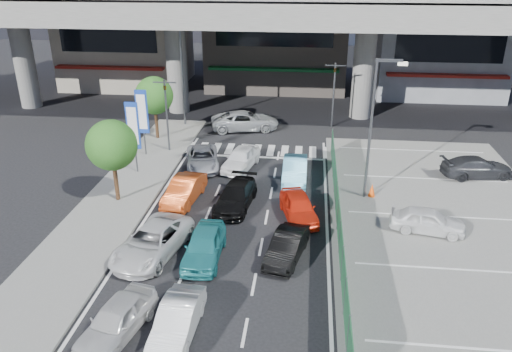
# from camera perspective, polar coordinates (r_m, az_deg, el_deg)

# --- Properties ---
(ground) EXTENTS (120.00, 120.00, 0.00)m
(ground) POSITION_cam_1_polar(r_m,az_deg,el_deg) (24.43, -3.20, -7.88)
(ground) COLOR black
(ground) RESTS_ON ground
(parking_lot) EXTENTS (12.00, 28.00, 0.06)m
(parking_lot) POSITION_cam_1_polar(r_m,az_deg,el_deg) (26.90, 21.51, -6.41)
(parking_lot) COLOR slate
(parking_lot) RESTS_ON ground
(sidewalk_left) EXTENTS (4.00, 30.00, 0.12)m
(sidewalk_left) POSITION_cam_1_polar(r_m,az_deg,el_deg) (29.58, -15.45, -2.66)
(sidewalk_left) COLOR slate
(sidewalk_left) RESTS_ON ground
(fence_run) EXTENTS (0.16, 22.00, 1.80)m
(fence_run) POSITION_cam_1_polar(r_m,az_deg,el_deg) (24.62, 9.46, -5.50)
(fence_run) COLOR #1E5A34
(fence_run) RESTS_ON ground
(expressway) EXTENTS (64.00, 14.00, 10.75)m
(expressway) POSITION_cam_1_polar(r_m,az_deg,el_deg) (42.81, 1.50, 18.41)
(expressway) COLOR #62625D
(expressway) RESTS_ON ground
(building_west) EXTENTS (12.00, 10.90, 13.00)m
(building_west) POSITION_cam_1_polar(r_m,az_deg,el_deg) (56.34, -14.76, 16.68)
(building_west) COLOR #A09781
(building_west) RESTS_ON ground
(building_center) EXTENTS (14.00, 10.90, 15.00)m
(building_center) POSITION_cam_1_polar(r_m,az_deg,el_deg) (53.82, 2.54, 18.16)
(building_center) COLOR gray
(building_center) RESTS_ON ground
(building_east) EXTENTS (12.00, 10.90, 12.00)m
(building_east) POSITION_cam_1_polar(r_m,az_deg,el_deg) (54.31, 20.16, 15.26)
(building_east) COLOR gray
(building_east) RESTS_ON ground
(traffic_light_left) EXTENTS (1.60, 1.24, 5.20)m
(traffic_light_left) POSITION_cam_1_polar(r_m,az_deg,el_deg) (35.07, -10.30, 8.79)
(traffic_light_left) COLOR #595B60
(traffic_light_left) RESTS_ON ground
(traffic_light_right) EXTENTS (1.60, 1.24, 5.20)m
(traffic_light_right) POSITION_cam_1_polar(r_m,az_deg,el_deg) (40.50, 8.97, 10.90)
(traffic_light_right) COLOR #595B60
(traffic_light_right) RESTS_ON ground
(street_lamp_right) EXTENTS (1.65, 0.22, 8.00)m
(street_lamp_right) POSITION_cam_1_polar(r_m,az_deg,el_deg) (27.90, 13.43, 6.40)
(street_lamp_right) COLOR #595B60
(street_lamp_right) RESTS_ON ground
(street_lamp_left) EXTENTS (1.65, 0.22, 8.00)m
(street_lamp_left) POSITION_cam_1_polar(r_m,az_deg,el_deg) (40.54, -8.22, 12.16)
(street_lamp_left) COLOR #595B60
(street_lamp_left) RESTS_ON ground
(signboard_near) EXTENTS (0.80, 0.14, 4.70)m
(signboard_near) POSITION_cam_1_polar(r_m,az_deg,el_deg) (31.98, -13.87, 5.37)
(signboard_near) COLOR #595B60
(signboard_near) RESTS_ON ground
(signboard_far) EXTENTS (0.80, 0.14, 4.70)m
(signboard_far) POSITION_cam_1_polar(r_m,az_deg,el_deg) (34.80, -12.88, 6.96)
(signboard_far) COLOR #595B60
(signboard_far) RESTS_ON ground
(tree_near) EXTENTS (2.80, 2.80, 4.80)m
(tree_near) POSITION_cam_1_polar(r_m,az_deg,el_deg) (28.30, -16.18, 3.38)
(tree_near) COLOR #382314
(tree_near) RESTS_ON ground
(tree_far) EXTENTS (2.80, 2.80, 4.80)m
(tree_far) POSITION_cam_1_polar(r_m,az_deg,el_deg) (37.98, -11.55, 8.99)
(tree_far) COLOR #382314
(tree_far) RESTS_ON ground
(van_white_back_left) EXTENTS (2.40, 4.14, 1.33)m
(van_white_back_left) POSITION_cam_1_polar(r_m,az_deg,el_deg) (19.64, -15.64, -15.51)
(van_white_back_left) COLOR silver
(van_white_back_left) RESTS_ON ground
(hatch_white_back_mid) EXTENTS (1.44, 3.82, 1.24)m
(hatch_white_back_mid) POSITION_cam_1_polar(r_m,az_deg,el_deg) (19.21, -8.98, -16.00)
(hatch_white_back_mid) COLOR white
(hatch_white_back_mid) RESTS_ON ground
(sedan_white_mid_left) EXTENTS (3.31, 5.34, 1.38)m
(sedan_white_mid_left) POSITION_cam_1_polar(r_m,az_deg,el_deg) (23.82, -11.76, -7.36)
(sedan_white_mid_left) COLOR silver
(sedan_white_mid_left) RESTS_ON ground
(taxi_teal_mid) EXTENTS (1.65, 4.06, 1.38)m
(taxi_teal_mid) POSITION_cam_1_polar(r_m,az_deg,el_deg) (23.17, -5.95, -7.90)
(taxi_teal_mid) COLOR teal
(taxi_teal_mid) RESTS_ON ground
(hatch_black_mid_right) EXTENTS (2.10, 3.91, 1.22)m
(hatch_black_mid_right) POSITION_cam_1_polar(r_m,az_deg,el_deg) (23.14, 3.55, -8.09)
(hatch_black_mid_right) COLOR black
(hatch_black_mid_right) RESTS_ON ground
(taxi_orange_left) EXTENTS (1.89, 4.25, 1.36)m
(taxi_orange_left) POSITION_cam_1_polar(r_m,az_deg,el_deg) (28.52, -8.21, -1.63)
(taxi_orange_left) COLOR #C04516
(taxi_orange_left) RESTS_ON ground
(sedan_black_mid) EXTENTS (2.24, 4.54, 1.27)m
(sedan_black_mid) POSITION_cam_1_polar(r_m,az_deg,el_deg) (27.68, -2.33, -2.31)
(sedan_black_mid) COLOR black
(sedan_black_mid) RESTS_ON ground
(taxi_orange_right) EXTENTS (2.50, 4.16, 1.33)m
(taxi_orange_right) POSITION_cam_1_polar(r_m,az_deg,el_deg) (26.54, 4.90, -3.54)
(taxi_orange_right) COLOR red
(taxi_orange_right) RESTS_ON ground
(wagon_silver_front_left) EXTENTS (2.98, 4.75, 1.22)m
(wagon_silver_front_left) POSITION_cam_1_polar(r_m,az_deg,el_deg) (33.03, -6.14, 2.01)
(wagon_silver_front_left) COLOR #A7A8AF
(wagon_silver_front_left) RESTS_ON ground
(sedan_white_front_mid) EXTENTS (2.49, 4.31, 1.38)m
(sedan_white_front_mid) POSITION_cam_1_polar(r_m,az_deg,el_deg) (32.67, -1.74, 2.03)
(sedan_white_front_mid) COLOR white
(sedan_white_front_mid) RESTS_ON ground
(kei_truck_front_right) EXTENTS (1.49, 4.20, 1.38)m
(kei_truck_front_right) POSITION_cam_1_polar(r_m,az_deg,el_deg) (30.96, 4.47, 0.69)
(kei_truck_front_right) COLOR #70CDF3
(kei_truck_front_right) RESTS_ON ground
(crossing_wagon_silver) EXTENTS (5.77, 3.57, 1.49)m
(crossing_wagon_silver) POSITION_cam_1_polar(r_m,az_deg,el_deg) (40.12, -1.26, 6.33)
(crossing_wagon_silver) COLOR #AAAEB1
(crossing_wagon_silver) RESTS_ON ground
(parked_sedan_white) EXTENTS (3.91, 2.14, 1.26)m
(parked_sedan_white) POSITION_cam_1_polar(r_m,az_deg,el_deg) (26.53, 19.03, -4.81)
(parked_sedan_white) COLOR white
(parked_sedan_white) RESTS_ON parking_lot
(parked_sedan_dgrey) EXTENTS (4.66, 2.51, 1.28)m
(parked_sedan_dgrey) POSITION_cam_1_polar(r_m,az_deg,el_deg) (34.18, 23.95, 0.92)
(parked_sedan_dgrey) COLOR #2E2F34
(parked_sedan_dgrey) RESTS_ON parking_lot
(traffic_cone) EXTENTS (0.44, 0.44, 0.78)m
(traffic_cone) POSITION_cam_1_polar(r_m,az_deg,el_deg) (29.57, 13.10, -1.56)
(traffic_cone) COLOR #FB500D
(traffic_cone) RESTS_ON parking_lot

